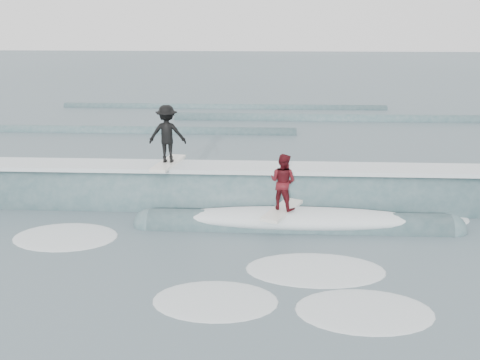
{
  "coord_description": "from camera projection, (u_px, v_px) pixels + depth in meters",
  "views": [
    {
      "loc": [
        0.84,
        -14.11,
        6.16
      ],
      "look_at": [
        0.0,
        2.1,
        1.1
      ],
      "focal_mm": 40.0,
      "sensor_mm": 36.0,
      "label": 1
    }
  ],
  "objects": [
    {
      "name": "whitewater",
      "position": [
        246.0,
        261.0,
        13.89
      ],
      "size": [
        15.4,
        8.07,
        0.1
      ],
      "color": "white",
      "rests_on": "ground"
    },
    {
      "name": "surfer_black",
      "position": [
        167.0,
        136.0,
        17.72
      ],
      "size": [
        1.26,
        2.07,
        2.01
      ],
      "color": "white",
      "rests_on": "ground"
    },
    {
      "name": "breaking_wave",
      "position": [
        247.0,
        203.0,
        18.03
      ],
      "size": [
        22.7,
        4.01,
        2.46
      ],
      "color": "#355359",
      "rests_on": "ground"
    },
    {
      "name": "surfer_red",
      "position": [
        283.0,
        185.0,
        15.71
      ],
      "size": [
        1.33,
        2.05,
        1.79
      ],
      "color": "silver",
      "rests_on": "ground"
    },
    {
      "name": "far_swells",
      "position": [
        242.0,
        121.0,
        32.19
      ],
      "size": [
        36.8,
        8.65,
        0.8
      ],
      "color": "#355359",
      "rests_on": "ground"
    },
    {
      "name": "ground",
      "position": [
        236.0,
        238.0,
        15.33
      ],
      "size": [
        160.0,
        160.0,
        0.0
      ],
      "primitive_type": "plane",
      "color": "#3E535A",
      "rests_on": "ground"
    }
  ]
}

